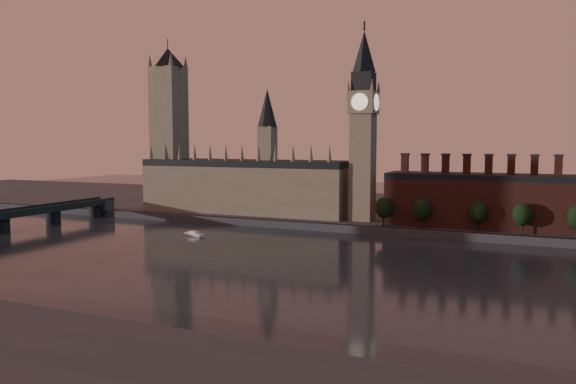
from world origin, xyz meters
The scene contains 11 objects.
ground centered at (0.00, 0.00, 0.00)m, with size 900.00×900.00×0.00m, color black.
north_bank centered at (0.00, 178.04, 2.00)m, with size 900.00×182.00×4.00m.
palace_of_westminster centered at (-64.41, 114.91, 21.63)m, with size 130.00×30.30×74.00m.
victoria_tower centered at (-120.00, 115.00, 59.09)m, with size 24.00×24.00×108.00m.
big_ben centered at (10.00, 110.00, 56.83)m, with size 15.00×15.00×107.00m.
chimney_block centered at (80.00, 110.00, 17.82)m, with size 110.00×25.00×37.00m.
embankment_tree_0 centered at (25.99, 93.56, 13.47)m, with size 8.60×8.60×14.88m.
embankment_tree_1 centered at (45.08, 93.80, 13.47)m, with size 8.60×8.60×14.88m.
embankment_tree_2 centered at (71.62, 94.69, 13.47)m, with size 8.60×8.60×14.88m.
embankment_tree_3 centered at (91.27, 93.85, 13.47)m, with size 8.60×8.60×14.88m.
river_boat centered at (-59.25, 49.40, 0.92)m, with size 12.48×6.56×2.40m.
Camera 1 is at (95.37, -185.74, 47.18)m, focal length 35.00 mm.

